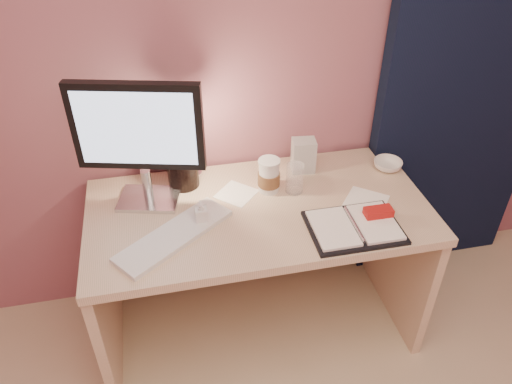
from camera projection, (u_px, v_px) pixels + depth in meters
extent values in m
plane|color=#8F5359|center=(240.00, 52.00, 2.03)|extent=(3.50, 0.00, 3.50)
cube|color=black|center=(472.00, 71.00, 2.25)|extent=(0.85, 0.08, 2.20)
cube|color=beige|center=(259.00, 211.00, 2.06)|extent=(1.40, 0.70, 0.04)
cube|color=beige|center=(106.00, 298.00, 2.16)|extent=(0.04, 0.66, 0.69)
cube|color=beige|center=(397.00, 252.00, 2.39)|extent=(0.04, 0.66, 0.69)
cube|color=beige|center=(245.00, 219.00, 2.50)|extent=(1.32, 0.03, 0.55)
cube|color=silver|center=(149.00, 199.00, 2.08)|extent=(0.28, 0.23, 0.02)
cylinder|color=silver|center=(147.00, 184.00, 2.04)|extent=(0.04, 0.04, 0.13)
cube|color=black|center=(138.00, 125.00, 1.87)|extent=(0.49, 0.16, 0.36)
cube|color=#BBD8FF|center=(140.00, 129.00, 1.85)|extent=(0.43, 0.12, 0.30)
cube|color=white|center=(174.00, 236.00, 1.89)|extent=(0.48, 0.41, 0.02)
cube|color=black|center=(354.00, 228.00, 1.94)|extent=(0.35, 0.27, 0.01)
cube|color=white|center=(333.00, 228.00, 1.91)|extent=(0.16, 0.23, 0.01)
cube|color=white|center=(375.00, 222.00, 1.94)|extent=(0.16, 0.23, 0.01)
cube|color=maroon|center=(378.00, 212.00, 1.96)|extent=(0.11, 0.06, 0.03)
cube|color=white|center=(366.00, 201.00, 2.08)|extent=(0.23, 0.23, 0.00)
cube|color=white|center=(236.00, 194.00, 2.12)|extent=(0.20, 0.20, 0.00)
cylinder|color=silver|center=(269.00, 177.00, 2.10)|extent=(0.09, 0.09, 0.14)
cylinder|color=brown|center=(269.00, 179.00, 2.11)|extent=(0.09, 0.09, 0.06)
cylinder|color=silver|center=(269.00, 162.00, 2.06)|extent=(0.09, 0.09, 0.01)
cylinder|color=white|center=(295.00, 178.00, 2.10)|extent=(0.08, 0.08, 0.13)
imported|color=silver|center=(388.00, 165.00, 2.27)|extent=(0.15, 0.15, 0.04)
imported|color=silver|center=(201.00, 213.00, 1.94)|extent=(0.05, 0.05, 0.11)
cylinder|color=black|center=(182.00, 166.00, 2.12)|extent=(0.13, 0.13, 0.19)
cube|color=#B9B9B4|center=(303.00, 155.00, 2.23)|extent=(0.11, 0.09, 0.15)
cylinder|color=silver|center=(191.00, 173.00, 2.23)|extent=(0.10, 0.10, 0.02)
cylinder|color=silver|center=(187.00, 134.00, 2.12)|extent=(0.02, 0.02, 0.38)
cone|color=silver|center=(184.00, 115.00, 1.87)|extent=(0.08, 0.07, 0.08)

